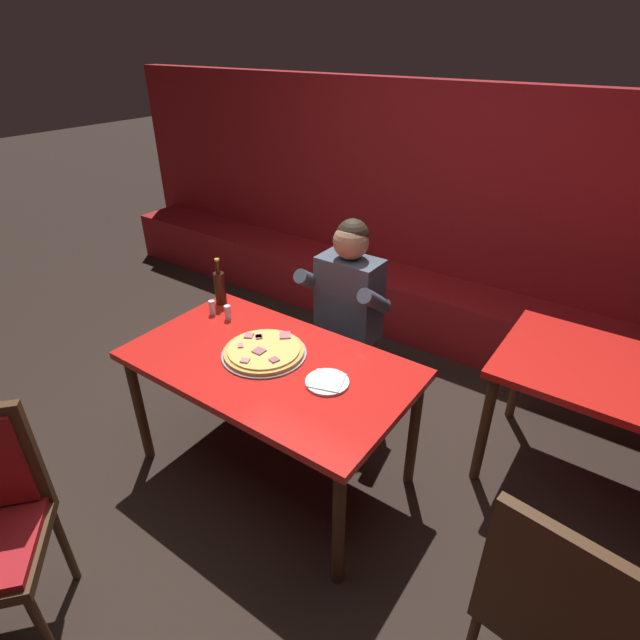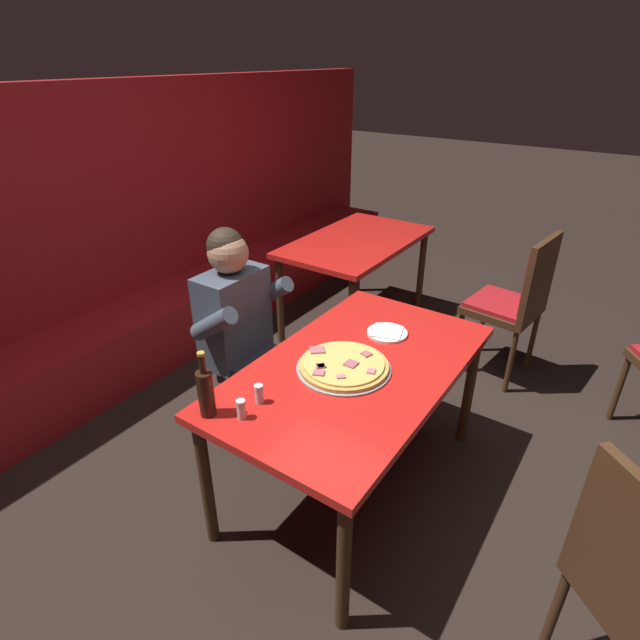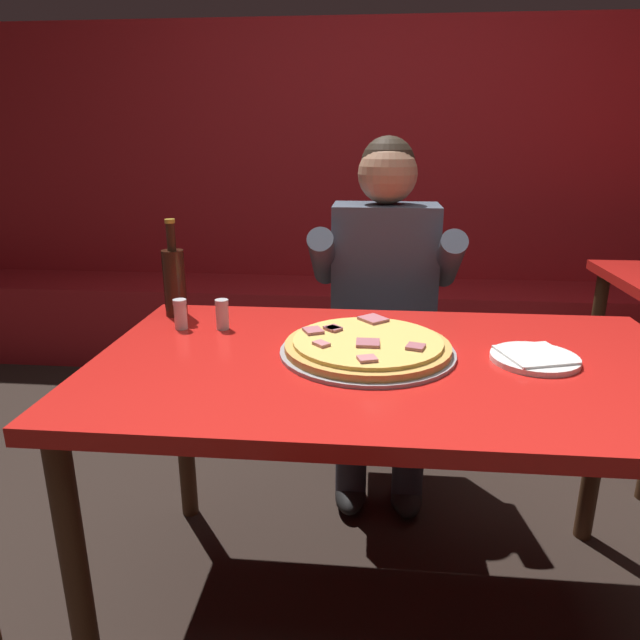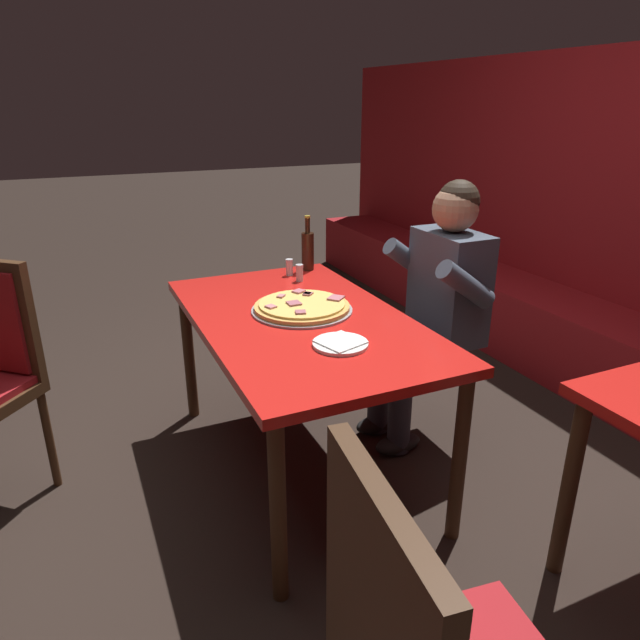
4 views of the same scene
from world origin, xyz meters
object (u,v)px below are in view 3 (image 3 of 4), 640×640
Objects in this scene: shaker_parmesan at (222,316)px; diner_seated_blue_shirt at (384,301)px; main_dining_table at (390,388)px; pizza at (367,347)px; plate_white_paper at (535,358)px; shaker_black_pepper at (181,316)px; beer_bottle at (174,280)px.

diner_seated_blue_shirt is (0.46, 0.49, -0.08)m from shaker_parmesan.
main_dining_table is 3.32× the size of pizza.
main_dining_table is 1.14× the size of diner_seated_blue_shirt.
main_dining_table is 0.36m from plate_white_paper.
diner_seated_blue_shirt reaches higher than pizza.
shaker_black_pepper is (-0.53, 0.15, 0.02)m from pizza.
main_dining_table is at bearing -17.23° from shaker_black_pepper.
shaker_parmesan is at bearing 157.88° from main_dining_table.
pizza is at bearing 178.01° from plate_white_paper.
shaker_parmesan is at bearing -34.55° from beer_bottle.
plate_white_paper is at bearing -9.92° from shaker_black_pepper.
shaker_black_pepper is 0.07× the size of diner_seated_blue_shirt.
shaker_black_pepper is at bearing 162.77° from main_dining_table.
diner_seated_blue_shirt is (0.64, 0.37, -0.15)m from beer_bottle.
shaker_parmesan is (-0.41, 0.16, 0.02)m from pizza.
diner_seated_blue_shirt is (0.58, 0.50, -0.08)m from shaker_black_pepper.
plate_white_paper is 0.95m from shaker_black_pepper.
shaker_parmesan is (-0.81, 0.17, 0.03)m from plate_white_paper.
beer_bottle is at bearing 154.57° from pizza.
plate_white_paper is at bearing -16.45° from beer_bottle.
shaker_black_pepper is 0.12m from shaker_parmesan.
diner_seated_blue_shirt is at bearing 118.05° from plate_white_paper.
plate_white_paper is 0.16× the size of diner_seated_blue_shirt.
main_dining_table is at bearing -29.20° from pizza.
shaker_black_pepper is (-0.93, 0.16, 0.03)m from plate_white_paper.
beer_bottle is at bearing 163.55° from plate_white_paper.
main_dining_table is 0.52m from shaker_parmesan.
diner_seated_blue_shirt reaches higher than shaker_black_pepper.
shaker_black_pepper is at bearing -175.79° from shaker_parmesan.
main_dining_table is 6.95× the size of plate_white_paper.
diner_seated_blue_shirt is at bearing 40.76° from shaker_black_pepper.
diner_seated_blue_shirt reaches higher than main_dining_table.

